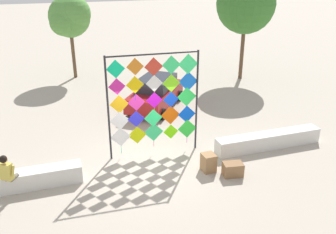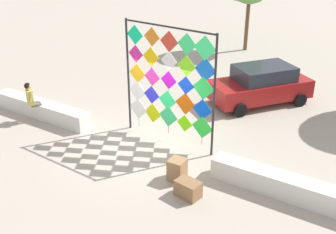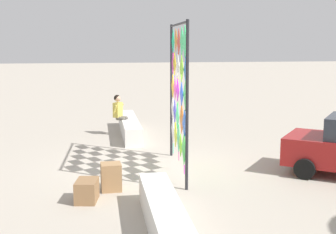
# 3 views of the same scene
# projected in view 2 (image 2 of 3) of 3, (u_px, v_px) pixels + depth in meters

# --- Properties ---
(ground) EXTENTS (120.00, 120.00, 0.00)m
(ground) POSITION_uv_depth(u_px,v_px,m) (149.00, 146.00, 13.22)
(ground) COLOR #ADA393
(plaza_ledge_left) EXTENTS (4.21, 0.56, 0.58)m
(plaza_ledge_left) POSITION_uv_depth(u_px,v_px,m) (41.00, 109.00, 15.07)
(plaza_ledge_left) COLOR silver
(plaza_ledge_left) RESTS_ON ground
(plaza_ledge_right) EXTENTS (4.21, 0.56, 0.58)m
(plaza_ledge_right) POSITION_uv_depth(u_px,v_px,m) (289.00, 187.00, 10.74)
(plaza_ledge_right) COLOR silver
(plaza_ledge_right) RESTS_ON ground
(kite_display_rack) EXTENTS (3.23, 0.23, 3.73)m
(kite_display_rack) POSITION_uv_depth(u_px,v_px,m) (169.00, 79.00, 12.65)
(kite_display_rack) COLOR #232328
(kite_display_rack) RESTS_ON ground
(seated_vendor) EXTENTS (0.64, 0.69, 1.42)m
(seated_vendor) POSITION_uv_depth(u_px,v_px,m) (32.00, 98.00, 14.57)
(seated_vendor) COLOR #666056
(seated_vendor) RESTS_ON ground
(parked_car) EXTENTS (3.58, 4.02, 1.47)m
(parked_car) POSITION_uv_depth(u_px,v_px,m) (261.00, 85.00, 15.98)
(parked_car) COLOR maroon
(parked_car) RESTS_ON ground
(cardboard_box_large) EXTENTS (0.45, 0.46, 0.61)m
(cardboard_box_large) POSITION_uv_depth(u_px,v_px,m) (177.00, 170.00, 11.45)
(cardboard_box_large) COLOR #9E754C
(cardboard_box_large) RESTS_ON ground
(cardboard_box_small) EXTENTS (0.69, 0.52, 0.45)m
(cardboard_box_small) POSITION_uv_depth(u_px,v_px,m) (188.00, 189.00, 10.78)
(cardboard_box_small) COLOR olive
(cardboard_box_small) RESTS_ON ground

